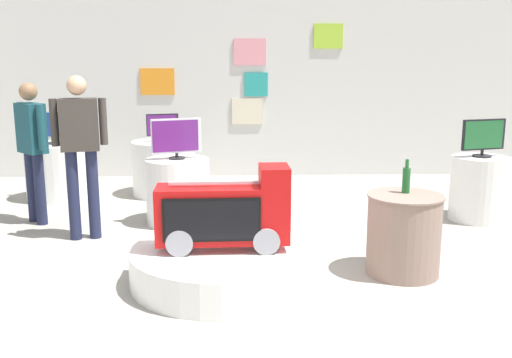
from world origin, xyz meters
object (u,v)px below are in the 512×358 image
(display_pedestal_far_right, at_px, (178,191))
(side_table_round, at_px, (404,234))
(display_pedestal_center_rear, at_px, (479,188))
(display_pedestal_right_rear, at_px, (56,171))
(tv_on_far_right, at_px, (176,137))
(shopper_browsing_near_truck, at_px, (32,142))
(bottle_on_side_table, at_px, (406,179))
(novelty_firetruck_tv, at_px, (225,215))
(tv_on_right_rear, at_px, (53,126))
(display_pedestal_left_rear, at_px, (164,168))
(shopper_browsing_rear, at_px, (80,145))
(tv_on_left_rear, at_px, (162,126))
(main_display_pedestal, at_px, (223,265))
(tv_on_center_rear, at_px, (483,137))

(display_pedestal_far_right, height_order, side_table_round, display_pedestal_far_right)
(display_pedestal_center_rear, relative_size, side_table_round, 1.05)
(display_pedestal_right_rear, height_order, tv_on_far_right, tv_on_far_right)
(side_table_round, bearing_deg, shopper_browsing_near_truck, 154.97)
(display_pedestal_center_rear, height_order, bottle_on_side_table, bottle_on_side_table)
(novelty_firetruck_tv, height_order, tv_on_right_rear, tv_on_right_rear)
(display_pedestal_left_rear, bearing_deg, tv_on_right_rear, -171.92)
(side_table_round, bearing_deg, shopper_browsing_rear, 159.73)
(tv_on_left_rear, height_order, bottle_on_side_table, tv_on_left_rear)
(novelty_firetruck_tv, xyz_separation_m, side_table_round, (1.56, 0.14, -0.22))
(shopper_browsing_near_truck, bearing_deg, side_table_round, -25.03)
(tv_on_right_rear, distance_m, tv_on_far_right, 2.16)
(tv_on_far_right, bearing_deg, display_pedestal_far_right, 71.24)
(display_pedestal_center_rear, bearing_deg, display_pedestal_far_right, -179.73)
(tv_on_far_right, relative_size, shopper_browsing_near_truck, 0.34)
(tv_on_right_rear, relative_size, bottle_on_side_table, 1.94)
(shopper_browsing_near_truck, bearing_deg, display_pedestal_right_rear, 95.98)
(bottle_on_side_table, relative_size, shopper_browsing_near_truck, 0.19)
(novelty_firetruck_tv, xyz_separation_m, shopper_browsing_near_truck, (-2.22, 1.90, 0.36))
(main_display_pedestal, height_order, display_pedestal_center_rear, display_pedestal_center_rear)
(display_pedestal_center_rear, relative_size, shopper_browsing_near_truck, 0.47)
(display_pedestal_far_right, xyz_separation_m, tv_on_far_right, (-0.00, -0.00, 0.63))
(bottle_on_side_table, bearing_deg, novelty_firetruck_tv, -172.36)
(tv_on_left_rear, xyz_separation_m, side_table_round, (2.48, -3.14, -0.59))
(novelty_firetruck_tv, bearing_deg, display_pedestal_far_right, 107.55)
(display_pedestal_center_rear, bearing_deg, display_pedestal_left_rear, 159.60)
(shopper_browsing_rear, bearing_deg, tv_on_center_rear, 7.26)
(main_display_pedestal, bearing_deg, display_pedestal_right_rear, 126.99)
(display_pedestal_left_rear, bearing_deg, display_pedestal_far_right, -77.02)
(display_pedestal_left_rear, relative_size, display_pedestal_center_rear, 1.15)
(tv_on_center_rear, xyz_separation_m, tv_on_right_rear, (-5.30, 1.24, 0.00))
(display_pedestal_center_rear, height_order, tv_on_center_rear, tv_on_center_rear)
(tv_on_right_rear, distance_m, side_table_round, 4.93)
(tv_on_right_rear, xyz_separation_m, shopper_browsing_rear, (0.83, -1.81, 0.01))
(display_pedestal_right_rear, height_order, tv_on_right_rear, tv_on_right_rear)
(main_display_pedestal, distance_m, shopper_browsing_near_truck, 3.01)
(side_table_round, bearing_deg, bottle_on_side_table, 75.65)
(tv_on_right_rear, xyz_separation_m, shopper_browsing_near_truck, (0.12, -1.18, -0.05))
(display_pedestal_left_rear, distance_m, shopper_browsing_near_truck, 1.98)
(novelty_firetruck_tv, bearing_deg, shopper_browsing_rear, 139.90)
(main_display_pedestal, bearing_deg, display_pedestal_center_rear, 31.66)
(tv_on_left_rear, distance_m, shopper_browsing_near_truck, 1.90)
(side_table_round, bearing_deg, tv_on_far_right, 141.78)
(bottle_on_side_table, bearing_deg, main_display_pedestal, -172.68)
(main_display_pedestal, height_order, tv_on_far_right, tv_on_far_right)
(main_display_pedestal, relative_size, display_pedestal_center_rear, 2.09)
(display_pedestal_center_rear, distance_m, tv_on_right_rear, 5.48)
(tv_on_left_rear, bearing_deg, display_pedestal_left_rear, 76.79)
(tv_on_left_rear, xyz_separation_m, shopper_browsing_rear, (-0.59, -2.01, 0.05))
(main_display_pedestal, distance_m, side_table_round, 1.60)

